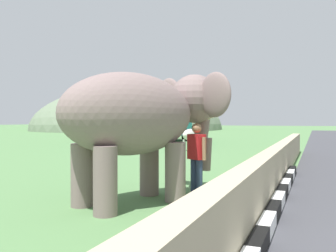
{
  "coord_description": "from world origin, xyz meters",
  "views": [
    {
      "loc": [
        -4.61,
        2.6,
        1.73
      ],
      "look_at": [
        2.5,
        5.54,
        1.6
      ],
      "focal_mm": 38.45,
      "sensor_mm": 36.0,
      "label": 1
    }
  ],
  "objects_px": {
    "person_handler": "(197,155)",
    "bus_teal": "(159,115)",
    "cow_near": "(191,135)",
    "elephant": "(144,116)"
  },
  "relations": [
    {
      "from": "bus_teal",
      "to": "cow_near",
      "type": "relative_size",
      "value": 5.06
    },
    {
      "from": "cow_near",
      "to": "person_handler",
      "type": "bearing_deg",
      "value": -160.63
    },
    {
      "from": "cow_near",
      "to": "bus_teal",
      "type": "bearing_deg",
      "value": 38.81
    },
    {
      "from": "person_handler",
      "to": "bus_teal",
      "type": "xyz_separation_m",
      "value": [
        17.1,
        8.56,
        1.16
      ]
    },
    {
      "from": "cow_near",
      "to": "elephant",
      "type": "bearing_deg",
      "value": -165.61
    },
    {
      "from": "elephant",
      "to": "person_handler",
      "type": "bearing_deg",
      "value": -36.76
    },
    {
      "from": "person_handler",
      "to": "cow_near",
      "type": "relative_size",
      "value": 0.86
    },
    {
      "from": "elephant",
      "to": "cow_near",
      "type": "relative_size",
      "value": 2.07
    },
    {
      "from": "elephant",
      "to": "cow_near",
      "type": "height_order",
      "value": "elephant"
    },
    {
      "from": "elephant",
      "to": "person_handler",
      "type": "xyz_separation_m",
      "value": [
        1.09,
        -0.81,
        -0.89
      ]
    }
  ]
}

